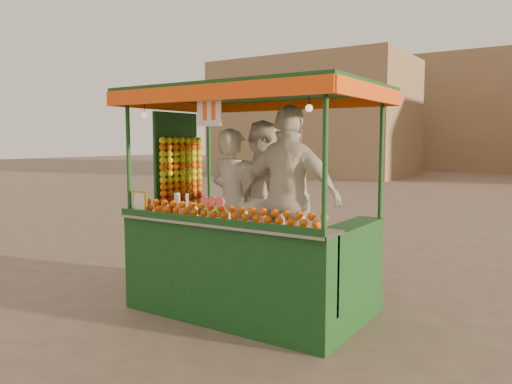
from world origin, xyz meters
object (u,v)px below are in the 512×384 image
Objects in this scene: juice_cart at (242,240)px; vendor_middle at (265,199)px; vendor_right at (290,199)px; vendor_left at (233,202)px.

juice_cart is 0.59m from vendor_middle.
juice_cart is at bearing 14.89° from vendor_right.
vendor_left is 0.88× the size of vendor_right.
vendor_middle is at bearing -33.15° from vendor_right.
juice_cart is at bearing 143.94° from vendor_left.
vendor_left is (-0.36, 0.33, 0.34)m from juice_cart.
vendor_left is 0.88m from vendor_right.
juice_cart is 1.55× the size of vendor_left.
vendor_right is at bearing 173.48° from vendor_left.
vendor_middle is (0.00, 0.44, 0.39)m from juice_cart.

